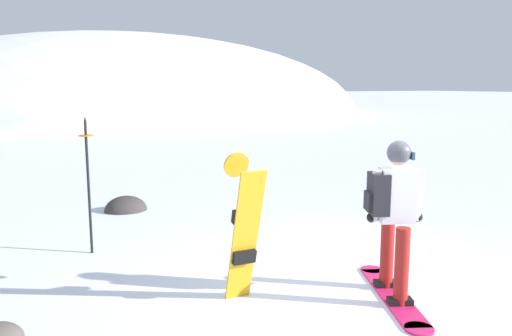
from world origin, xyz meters
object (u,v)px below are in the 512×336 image
Objects in this scene: spare_snowboard at (244,229)px; snowboarder_main at (393,215)px; rock_mid at (126,210)px; piste_marker_near at (88,176)px.

snowboarder_main is at bearing -20.31° from spare_snowboard.
spare_snowboard reaches higher than rock_mid.
snowboarder_main is 2.22× the size of rock_mid.
spare_snowboard is (-1.50, 0.55, -0.11)m from snowboarder_main.
rock_mid is at bearing 93.42° from spare_snowboard.
snowboarder_main is 0.91× the size of piste_marker_near.
rock_mid is (-0.28, 4.63, -0.81)m from spare_snowboard.
piste_marker_near is at bearing 116.59° from spare_snowboard.
snowboarder_main is at bearing -47.62° from piste_marker_near.
spare_snowboard is 2.70m from piste_marker_near.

